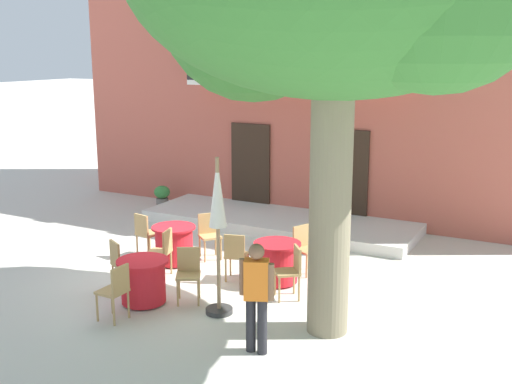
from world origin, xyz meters
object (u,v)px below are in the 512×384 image
at_px(cafe_chair_middle_1, 209,233).
at_px(pedestrian_near_entrance, 257,292).
at_px(cafe_umbrella, 218,213).
at_px(cafe_chair_front_0, 116,289).
at_px(ground_planter_left, 162,195).
at_px(cafe_chair_front_2, 121,262).
at_px(cafe_chair_near_tree_0, 236,253).
at_px(cafe_chair_middle_2, 146,232).
at_px(cafe_chair_middle_0, 162,249).
at_px(cafe_chair_near_tree_2, 304,246).
at_px(cafe_table_middle, 174,244).
at_px(cafe_chair_near_tree_1, 291,269).
at_px(cafe_table_front, 143,281).
at_px(cafe_table_near_tree, 277,262).
at_px(cafe_chair_front_1, 188,271).

bearing_deg(cafe_chair_middle_1, pedestrian_near_entrance, -49.14).
bearing_deg(cafe_chair_middle_1, cafe_umbrella, -54.93).
relative_size(cafe_chair_front_0, ground_planter_left, 1.57).
bearing_deg(cafe_chair_front_2, cafe_chair_near_tree_0, 40.37).
bearing_deg(ground_planter_left, cafe_chair_middle_2, -58.54).
bearing_deg(cafe_chair_middle_0, cafe_chair_middle_1, 82.16).
bearing_deg(pedestrian_near_entrance, cafe_chair_near_tree_0, 125.33).
relative_size(cafe_chair_near_tree_2, ground_planter_left, 1.57).
height_order(cafe_table_middle, cafe_chair_front_0, cafe_chair_front_0).
distance_m(cafe_chair_middle_0, cafe_chair_front_2, 0.93).
bearing_deg(cafe_chair_near_tree_1, cafe_table_front, -147.30).
distance_m(cafe_chair_middle_0, cafe_umbrella, 2.31).
bearing_deg(pedestrian_near_entrance, cafe_chair_middle_1, 130.86).
xyz_separation_m(cafe_table_front, cafe_chair_front_0, (0.05, -0.75, 0.14)).
bearing_deg(cafe_chair_middle_1, cafe_table_middle, -124.43).
bearing_deg(cafe_chair_front_2, cafe_chair_middle_0, 74.97).
bearing_deg(cafe_table_near_tree, cafe_table_middle, 179.73).
bearing_deg(cafe_chair_near_tree_2, cafe_table_near_tree, -107.16).
distance_m(cafe_table_near_tree, pedestrian_near_entrance, 2.75).
relative_size(cafe_chair_near_tree_1, cafe_chair_front_1, 1.00).
xyz_separation_m(cafe_table_middle, cafe_umbrella, (2.02, -1.66, 1.27)).
relative_size(cafe_table_middle, ground_planter_left, 1.49).
height_order(cafe_chair_front_1, ground_planter_left, cafe_chair_front_1).
bearing_deg(cafe_table_middle, cafe_chair_near_tree_1, -11.12).
xyz_separation_m(cafe_chair_middle_0, cafe_table_front, (0.46, -1.18, -0.14)).
relative_size(cafe_chair_near_tree_2, cafe_chair_front_2, 1.00).
relative_size(cafe_table_near_tree, cafe_chair_middle_2, 0.95).
distance_m(cafe_table_front, pedestrian_near_entrance, 2.62).
distance_m(cafe_chair_middle_2, cafe_chair_front_2, 1.84).
height_order(cafe_chair_near_tree_0, cafe_umbrella, cafe_umbrella).
height_order(cafe_chair_middle_2, cafe_umbrella, cafe_umbrella).
bearing_deg(cafe_chair_middle_0, cafe_chair_front_2, -105.03).
xyz_separation_m(cafe_chair_near_tree_0, cafe_chair_middle_1, (-1.14, 0.90, 0.00)).
distance_m(ground_planter_left, pedestrian_near_entrance, 8.70).
bearing_deg(cafe_chair_front_1, pedestrian_near_entrance, -30.71).
height_order(cafe_chair_middle_0, pedestrian_near_entrance, pedestrian_near_entrance).
height_order(cafe_chair_near_tree_0, cafe_chair_middle_1, same).
relative_size(cafe_table_middle, cafe_table_front, 1.00).
height_order(cafe_chair_near_tree_2, ground_planter_left, cafe_chair_near_tree_2).
bearing_deg(cafe_table_middle, ground_planter_left, 128.88).
height_order(cafe_chair_near_tree_0, cafe_chair_near_tree_1, same).
xyz_separation_m(cafe_chair_middle_1, cafe_table_front, (0.27, -2.52, -0.14)).
xyz_separation_m(ground_planter_left, pedestrian_near_entrance, (6.10, -6.18, 0.57)).
bearing_deg(pedestrian_near_entrance, cafe_chair_near_tree_1, 100.81).
bearing_deg(ground_planter_left, cafe_chair_near_tree_1, -36.12).
bearing_deg(cafe_chair_near_tree_1, cafe_chair_near_tree_0, 167.70).
xyz_separation_m(cafe_chair_near_tree_0, cafe_chair_middle_2, (-2.31, 0.36, 0.00)).
distance_m(cafe_table_near_tree, cafe_table_front, 2.45).
bearing_deg(ground_planter_left, pedestrian_near_entrance, -45.39).
bearing_deg(cafe_chair_near_tree_0, cafe_chair_middle_0, -161.84).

